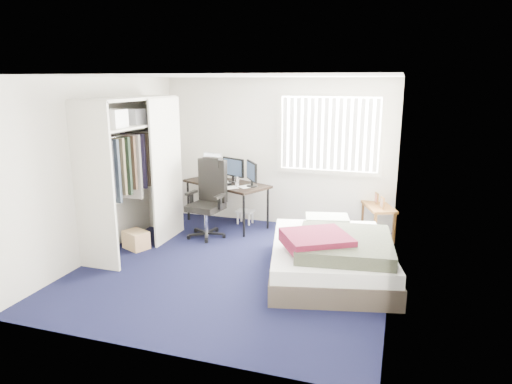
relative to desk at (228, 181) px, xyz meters
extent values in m
plane|color=black|center=(0.78, -1.75, -0.77)|extent=(4.20, 4.20, 0.00)
plane|color=silver|center=(0.78, 0.35, 0.48)|extent=(4.00, 0.00, 4.00)
plane|color=silver|center=(0.78, -3.85, 0.48)|extent=(4.00, 0.00, 4.00)
plane|color=silver|center=(-1.22, -1.75, 0.48)|extent=(0.00, 4.20, 4.20)
plane|color=silver|center=(2.78, -1.75, 0.48)|extent=(0.00, 4.20, 4.20)
plane|color=white|center=(0.78, -1.75, 1.73)|extent=(4.20, 4.20, 0.00)
cube|color=white|center=(1.68, 0.33, 0.83)|extent=(1.60, 0.02, 1.20)
cube|color=beige|center=(1.68, 0.30, 1.46)|extent=(1.72, 0.06, 0.06)
cube|color=beige|center=(1.68, 0.30, 0.20)|extent=(1.72, 0.06, 0.06)
cube|color=white|center=(1.68, 0.27, 0.83)|extent=(1.60, 0.04, 1.16)
cube|color=beige|center=(-0.92, -2.35, 0.33)|extent=(0.60, 0.04, 2.20)
cube|color=beige|center=(-0.92, -0.55, 0.33)|extent=(0.60, 0.04, 2.20)
cube|color=beige|center=(-0.92, -1.45, 1.43)|extent=(0.60, 1.80, 0.04)
cube|color=beige|center=(-0.92, -1.45, 1.05)|extent=(0.56, 1.74, 0.03)
cylinder|color=silver|center=(-0.92, -1.45, 0.93)|extent=(0.03, 1.72, 0.03)
cube|color=#26262B|center=(-0.92, -1.55, 0.48)|extent=(0.38, 1.10, 0.90)
cube|color=beige|center=(-0.60, -1.00, 0.33)|extent=(0.03, 0.90, 2.20)
cube|color=white|center=(-0.92, -1.90, 1.18)|extent=(0.38, 0.30, 0.24)
cube|color=gray|center=(-0.92, -1.40, 1.17)|extent=(0.34, 0.28, 0.22)
cube|color=black|center=(-0.01, -0.02, -0.05)|extent=(1.66, 1.27, 0.04)
cylinder|color=black|center=(-0.76, 0.00, -0.42)|extent=(0.04, 0.04, 0.70)
cylinder|color=black|center=(-0.52, 0.53, -0.42)|extent=(0.04, 0.04, 0.70)
cylinder|color=black|center=(0.49, -0.57, -0.42)|extent=(0.04, 0.04, 0.70)
cylinder|color=black|center=(0.74, -0.05, -0.42)|extent=(0.04, 0.04, 0.70)
cube|color=white|center=(-0.40, 0.29, 0.25)|extent=(0.47, 0.24, 0.36)
cube|color=white|center=(-0.40, 0.29, 0.25)|extent=(0.41, 0.19, 0.31)
cube|color=black|center=(0.08, 0.07, 0.23)|extent=(0.45, 0.23, 0.32)
cube|color=#1E2838|center=(0.08, 0.07, 0.23)|extent=(0.39, 0.18, 0.27)
cube|color=black|center=(0.49, -0.17, 0.23)|extent=(0.45, 0.23, 0.32)
cube|color=#1E2838|center=(0.49, -0.17, 0.23)|extent=(0.39, 0.18, 0.27)
cube|color=white|center=(-0.19, -0.05, -0.02)|extent=(0.42, 0.29, 0.02)
cube|color=black|center=(0.08, -0.18, -0.02)|extent=(0.10, 0.12, 0.02)
cylinder|color=silver|center=(0.24, -0.19, 0.05)|extent=(0.08, 0.08, 0.16)
cube|color=white|center=(-0.01, -0.02, -0.03)|extent=(0.39, 0.38, 0.00)
cube|color=black|center=(-0.09, -0.75, -0.71)|extent=(0.68, 0.68, 0.12)
cylinder|color=silver|center=(-0.09, -0.75, -0.51)|extent=(0.06, 0.06, 0.39)
cube|color=black|center=(-0.09, -0.75, -0.28)|extent=(0.56, 0.56, 0.10)
cube|color=black|center=(-0.05, -0.52, 0.11)|extent=(0.50, 0.17, 0.69)
cube|color=black|center=(-0.05, -0.52, 0.41)|extent=(0.31, 0.16, 0.16)
cube|color=black|center=(-0.35, -0.70, -0.07)|extent=(0.11, 0.28, 0.04)
cube|color=black|center=(0.17, -0.79, -0.07)|extent=(0.11, 0.28, 0.04)
cube|color=white|center=(0.28, 0.10, -0.55)|extent=(0.31, 0.26, 0.03)
cylinder|color=white|center=(0.17, 0.03, -0.67)|extent=(0.03, 0.03, 0.21)
cylinder|color=white|center=(0.18, 0.18, -0.67)|extent=(0.03, 0.03, 0.21)
cylinder|color=white|center=(0.38, 0.01, -0.67)|extent=(0.03, 0.03, 0.21)
cylinder|color=white|center=(0.39, 0.17, -0.67)|extent=(0.03, 0.03, 0.21)
cube|color=brown|center=(2.53, 0.10, -0.27)|extent=(0.62, 0.84, 0.04)
cube|color=brown|center=(2.51, -0.27, -0.53)|extent=(0.05, 0.05, 0.48)
cube|color=brown|center=(2.27, 0.36, -0.53)|extent=(0.05, 0.05, 0.48)
cube|color=brown|center=(2.79, -0.16, -0.53)|extent=(0.05, 0.05, 0.48)
cube|color=brown|center=(2.54, 0.47, -0.53)|extent=(0.05, 0.05, 0.48)
cube|color=brown|center=(2.59, -0.06, -0.16)|extent=(0.07, 0.14, 0.18)
cube|color=brown|center=(2.49, 0.20, -0.16)|extent=(0.07, 0.14, 0.18)
cube|color=#41372E|center=(2.03, -1.59, -0.64)|extent=(1.90, 2.27, 0.26)
cube|color=white|center=(2.03, -1.59, -0.43)|extent=(1.85, 2.22, 0.18)
cube|color=silver|center=(1.87, -0.90, -0.28)|extent=(0.67, 0.52, 0.14)
cube|color=#323628|center=(2.23, -1.80, -0.28)|extent=(1.26, 1.36, 0.18)
cube|color=#530E1F|center=(1.91, -1.98, -0.20)|extent=(1.00, 0.99, 0.16)
cube|color=tan|center=(-0.87, -1.55, -0.64)|extent=(0.44, 0.39, 0.27)
camera|label=1|loc=(2.80, -7.14, 1.68)|focal=32.00mm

